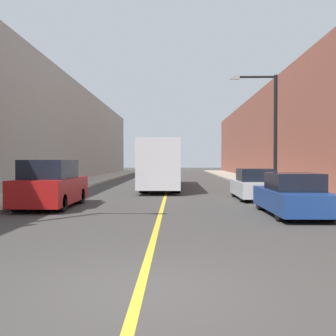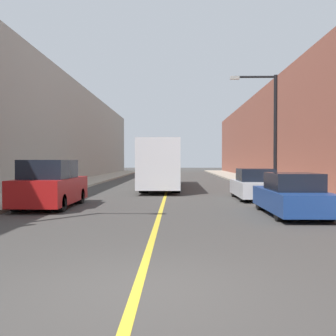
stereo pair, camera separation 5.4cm
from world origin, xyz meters
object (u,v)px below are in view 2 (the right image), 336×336
at_px(car_right_near, 292,196).
at_px(street_lamp_right, 271,125).
at_px(bus, 162,164).
at_px(car_right_mid, 255,186).
at_px(parked_suv_left, 50,186).

height_order(car_right_near, street_lamp_right, street_lamp_right).
relative_size(bus, car_right_mid, 3.02).
bearing_deg(car_right_mid, street_lamp_right, 58.41).
relative_size(parked_suv_left, car_right_mid, 1.11).
height_order(parked_suv_left, street_lamp_right, street_lamp_right).
bearing_deg(car_right_mid, bus, 122.02).
xyz_separation_m(car_right_near, car_right_mid, (-0.17, 5.70, 0.01)).
relative_size(car_right_mid, street_lamp_right, 0.66).
relative_size(bus, car_right_near, 2.77).
relative_size(bus, street_lamp_right, 1.98).
height_order(car_right_mid, street_lamp_right, street_lamp_right).
distance_m(bus, street_lamp_right, 8.75).
bearing_deg(car_right_near, car_right_mid, 91.68).
bearing_deg(parked_suv_left, car_right_mid, 21.51).
height_order(parked_suv_left, car_right_mid, parked_suv_left).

